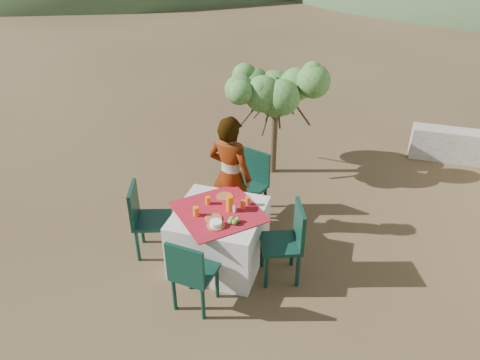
{
  "coord_description": "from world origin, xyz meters",
  "views": [
    {
      "loc": [
        1.56,
        -4.57,
        3.91
      ],
      "look_at": [
        0.15,
        0.09,
        0.98
      ],
      "focal_mm": 35.0,
      "sensor_mm": 36.0,
      "label": 1
    }
  ],
  "objects_px": {
    "table": "(219,237)",
    "person": "(230,176)",
    "chair_right": "(288,239)",
    "chair_near": "(191,272)",
    "chair_far": "(251,182)",
    "chair_left": "(145,217)",
    "juice_pitcher": "(230,203)",
    "shrub_tree": "(280,96)"
  },
  "relations": [
    {
      "from": "chair_left",
      "to": "person",
      "type": "height_order",
      "value": "person"
    },
    {
      "from": "person",
      "to": "table",
      "type": "bearing_deg",
      "value": 109.24
    },
    {
      "from": "chair_far",
      "to": "juice_pitcher",
      "type": "distance_m",
      "value": 1.09
    },
    {
      "from": "shrub_tree",
      "to": "chair_right",
      "type": "bearing_deg",
      "value": -74.44
    },
    {
      "from": "chair_left",
      "to": "chair_right",
      "type": "relative_size",
      "value": 0.99
    },
    {
      "from": "chair_near",
      "to": "shrub_tree",
      "type": "xyz_separation_m",
      "value": [
        0.19,
        3.28,
        0.79
      ]
    },
    {
      "from": "table",
      "to": "chair_far",
      "type": "distance_m",
      "value": 1.12
    },
    {
      "from": "chair_far",
      "to": "chair_right",
      "type": "xyz_separation_m",
      "value": [
        0.76,
        -1.12,
        0.01
      ]
    },
    {
      "from": "table",
      "to": "chair_right",
      "type": "height_order",
      "value": "chair_right"
    },
    {
      "from": "chair_far",
      "to": "chair_near",
      "type": "height_order",
      "value": "chair_far"
    },
    {
      "from": "shrub_tree",
      "to": "chair_far",
      "type": "bearing_deg",
      "value": -93.08
    },
    {
      "from": "chair_far",
      "to": "chair_left",
      "type": "distance_m",
      "value": 1.57
    },
    {
      "from": "juice_pitcher",
      "to": "chair_near",
      "type": "bearing_deg",
      "value": -99.59
    },
    {
      "from": "chair_far",
      "to": "chair_right",
      "type": "height_order",
      "value": "chair_right"
    },
    {
      "from": "chair_near",
      "to": "table",
      "type": "bearing_deg",
      "value": -85.81
    },
    {
      "from": "chair_far",
      "to": "person",
      "type": "bearing_deg",
      "value": -94.19
    },
    {
      "from": "table",
      "to": "person",
      "type": "relative_size",
      "value": 0.78
    },
    {
      "from": "table",
      "to": "chair_right",
      "type": "relative_size",
      "value": 1.32
    },
    {
      "from": "shrub_tree",
      "to": "juice_pitcher",
      "type": "height_order",
      "value": "shrub_tree"
    },
    {
      "from": "chair_left",
      "to": "juice_pitcher",
      "type": "height_order",
      "value": "chair_left"
    },
    {
      "from": "chair_far",
      "to": "shrub_tree",
      "type": "relative_size",
      "value": 0.59
    },
    {
      "from": "juice_pitcher",
      "to": "person",
      "type": "bearing_deg",
      "value": 107.38
    },
    {
      "from": "chair_right",
      "to": "shrub_tree",
      "type": "height_order",
      "value": "shrub_tree"
    },
    {
      "from": "juice_pitcher",
      "to": "chair_right",
      "type": "bearing_deg",
      "value": -5.67
    },
    {
      "from": "chair_near",
      "to": "person",
      "type": "bearing_deg",
      "value": -82.05
    },
    {
      "from": "chair_left",
      "to": "chair_right",
      "type": "height_order",
      "value": "chair_right"
    },
    {
      "from": "chair_left",
      "to": "shrub_tree",
      "type": "distance_m",
      "value": 2.87
    },
    {
      "from": "chair_left",
      "to": "juice_pitcher",
      "type": "distance_m",
      "value": 1.12
    },
    {
      "from": "table",
      "to": "chair_near",
      "type": "distance_m",
      "value": 0.84
    },
    {
      "from": "chair_far",
      "to": "shrub_tree",
      "type": "bearing_deg",
      "value": 104.63
    },
    {
      "from": "person",
      "to": "juice_pitcher",
      "type": "height_order",
      "value": "person"
    },
    {
      "from": "chair_far",
      "to": "chair_near",
      "type": "distance_m",
      "value": 1.94
    },
    {
      "from": "person",
      "to": "juice_pitcher",
      "type": "xyz_separation_m",
      "value": [
        0.2,
        -0.64,
        0.02
      ]
    },
    {
      "from": "person",
      "to": "chair_right",
      "type": "bearing_deg",
      "value": 155.54
    },
    {
      "from": "chair_far",
      "to": "chair_right",
      "type": "bearing_deg",
      "value": -38.09
    },
    {
      "from": "chair_left",
      "to": "juice_pitcher",
      "type": "relative_size",
      "value": 4.99
    },
    {
      "from": "person",
      "to": "shrub_tree",
      "type": "bearing_deg",
      "value": -84.77
    },
    {
      "from": "person",
      "to": "shrub_tree",
      "type": "xyz_separation_m",
      "value": [
        0.24,
        1.76,
        0.47
      ]
    },
    {
      "from": "table",
      "to": "chair_right",
      "type": "bearing_deg",
      "value": -0.95
    },
    {
      "from": "chair_far",
      "to": "chair_left",
      "type": "relative_size",
      "value": 1.0
    },
    {
      "from": "chair_right",
      "to": "juice_pitcher",
      "type": "distance_m",
      "value": 0.79
    },
    {
      "from": "chair_right",
      "to": "juice_pitcher",
      "type": "bearing_deg",
      "value": -116.82
    }
  ]
}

